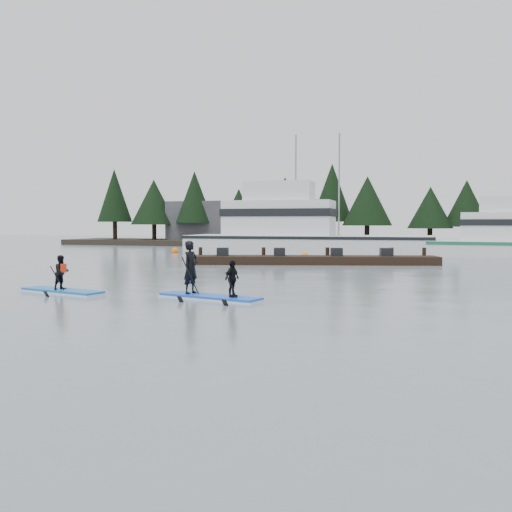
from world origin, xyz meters
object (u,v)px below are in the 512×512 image
(fishing_boat_large, at_px, (300,243))
(floating_dock, at_px, (312,260))
(paddleboard_solo, at_px, (62,282))
(paddleboard_duo, at_px, (206,280))

(fishing_boat_large, xyz_separation_m, floating_dock, (4.04, -12.62, -0.61))
(paddleboard_solo, xyz_separation_m, paddleboard_duo, (5.59, 0.24, 0.22))
(paddleboard_duo, bearing_deg, floating_dock, 104.24)
(floating_dock, bearing_deg, paddleboard_duo, -105.32)
(paddleboard_solo, bearing_deg, floating_dock, 85.51)
(fishing_boat_large, relative_size, floating_dock, 1.35)
(fishing_boat_large, distance_m, paddleboard_solo, 29.63)
(floating_dock, relative_size, paddleboard_solo, 4.21)
(paddleboard_solo, distance_m, paddleboard_duo, 5.60)
(floating_dock, xyz_separation_m, paddleboard_solo, (-5.26, -16.98, 0.15))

